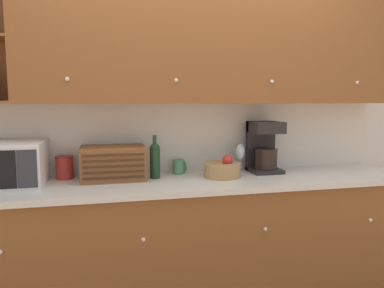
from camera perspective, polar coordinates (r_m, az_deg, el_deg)
name	(u,v)px	position (r m, az deg, el deg)	size (l,w,h in m)	color
ground_plane	(186,284)	(3.23, -0.93, -20.50)	(24.00, 24.00, 0.00)	#896647
wall_back	(185,123)	(2.90, -1.11, 3.23)	(5.58, 0.06, 2.60)	silver
counter_unit	(195,242)	(2.76, 0.46, -14.78)	(3.20, 0.64, 0.93)	brown
backsplash_panel	(186,137)	(2.88, -0.95, 1.00)	(3.18, 0.01, 0.53)	silver
upper_cabinets	(212,44)	(2.78, 3.06, 15.03)	(3.18, 0.34, 0.86)	brown
microwave	(3,164)	(2.67, -26.87, -2.78)	(0.51, 0.42, 0.29)	silver
storage_canister	(64,167)	(2.77, -18.88, -3.40)	(0.12, 0.12, 0.16)	#B22D28
bread_box	(113,163)	(2.64, -11.92, -2.86)	(0.43, 0.27, 0.24)	brown
wine_bottle	(155,159)	(2.65, -5.68, -2.27)	(0.07, 0.07, 0.31)	#19381E
mug	(179,167)	(2.82, -1.99, -3.48)	(0.10, 0.09, 0.10)	#4C845B
fruit_basket	(222,169)	(2.69, 4.64, -3.88)	(0.26, 0.26, 0.16)	#A87F4C
wine_glass	(240,153)	(2.88, 7.37, -1.34)	(0.07, 0.07, 0.22)	silver
coffee_maker	(264,147)	(2.92, 10.92, -0.39)	(0.23, 0.24, 0.39)	black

